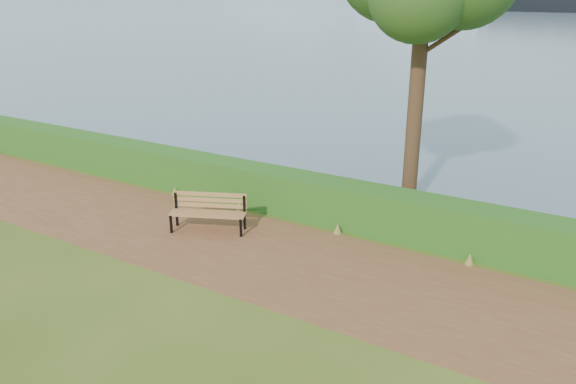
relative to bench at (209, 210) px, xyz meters
The scene contains 4 objects.
ground 1.31m from the bench, 36.81° to the right, with size 140.00×140.00×0.00m, color #3C5117.
path 1.17m from the bench, 23.81° to the right, with size 40.00×3.40×0.01m, color brown.
hedge 2.11m from the bench, 62.40° to the left, with size 32.00×0.85×1.00m, color #164E16.
bench is the anchor object (origin of this frame).
Camera 1 is at (6.62, -8.31, 5.09)m, focal length 35.00 mm.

